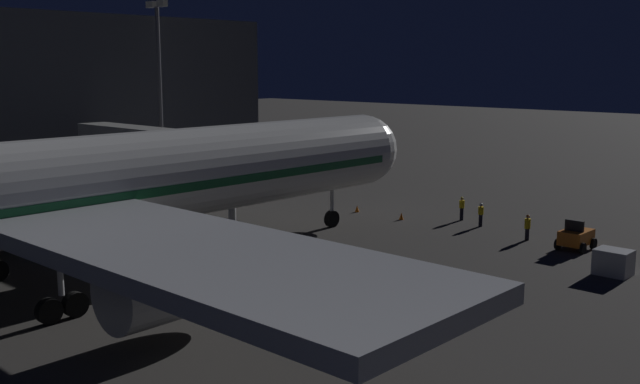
% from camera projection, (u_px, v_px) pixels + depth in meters
% --- Properties ---
extents(ground_plane, '(320.00, 320.00, 0.00)m').
position_uv_depth(ground_plane, '(166.00, 266.00, 42.96)').
color(ground_plane, '#383533').
extents(airliner_at_gate, '(48.94, 58.56, 18.46)m').
position_uv_depth(airliner_at_gate, '(22.00, 197.00, 36.05)').
color(airliner_at_gate, silver).
rests_on(airliner_at_gate, ground_plane).
extents(jet_bridge, '(21.63, 3.40, 6.89)m').
position_uv_depth(jet_bridge, '(176.00, 147.00, 56.66)').
color(jet_bridge, '#9E9E99').
rests_on(jet_bridge, ground_plane).
extents(apron_floodlight_mast, '(2.90, 0.50, 17.70)m').
position_uv_depth(apron_floodlight_mast, '(159.00, 79.00, 71.18)').
color(apron_floodlight_mast, '#59595E').
rests_on(apron_floodlight_mast, ground_plane).
extents(baggage_tug_lead, '(1.86, 2.36, 1.95)m').
position_uv_depth(baggage_tug_lead, '(576.00, 237.00, 46.80)').
color(baggage_tug_lead, orange).
rests_on(baggage_tug_lead, ground_plane).
extents(baggage_container_mid_row, '(1.90, 1.51, 1.45)m').
position_uv_depth(baggage_container_mid_row, '(613.00, 262.00, 41.10)').
color(baggage_container_mid_row, '#B7BABF').
rests_on(baggage_container_mid_row, ground_plane).
extents(ground_crew_near_nose_gear, '(0.40, 0.40, 1.76)m').
position_uv_depth(ground_crew_near_nose_gear, '(527.00, 226.00, 49.22)').
color(ground_crew_near_nose_gear, black).
rests_on(ground_crew_near_nose_gear, ground_plane).
extents(ground_crew_by_belt_loader, '(0.40, 0.40, 1.75)m').
position_uv_depth(ground_crew_by_belt_loader, '(481.00, 214.00, 53.42)').
color(ground_crew_by_belt_loader, black).
rests_on(ground_crew_by_belt_loader, ground_plane).
extents(ground_crew_under_port_wing, '(0.40, 0.40, 1.81)m').
position_uv_depth(ground_crew_under_port_wing, '(462.00, 207.00, 55.60)').
color(ground_crew_under_port_wing, black).
rests_on(ground_crew_under_port_wing, ground_plane).
extents(traffic_cone_nose_port, '(0.36, 0.36, 0.55)m').
position_uv_depth(traffic_cone_nose_port, '(401.00, 216.00, 55.92)').
color(traffic_cone_nose_port, orange).
rests_on(traffic_cone_nose_port, ground_plane).
extents(traffic_cone_nose_starboard, '(0.36, 0.36, 0.55)m').
position_uv_depth(traffic_cone_nose_starboard, '(357.00, 209.00, 58.86)').
color(traffic_cone_nose_starboard, orange).
rests_on(traffic_cone_nose_starboard, ground_plane).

